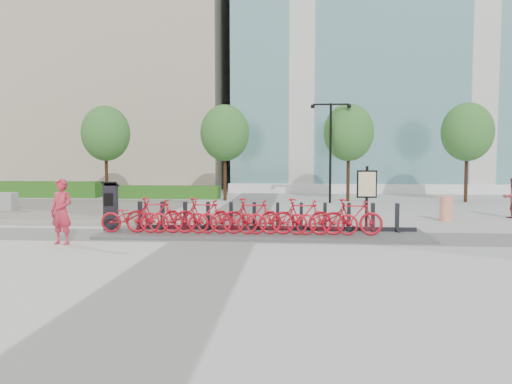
# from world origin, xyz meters

# --- Properties ---
(ground) EXTENTS (120.00, 120.00, 0.00)m
(ground) POSITION_xyz_m (0.00, 0.00, 0.00)
(ground) COLOR #9A9A9A
(tan_building) EXTENTS (26.00, 16.00, 30.00)m
(tan_building) POSITION_xyz_m (-16.00, 26.00, 15.00)
(tan_building) COLOR #9F9280
(tan_building) RESTS_ON ground
(glass_building) EXTENTS (32.00, 16.00, 24.00)m
(glass_building) POSITION_xyz_m (14.00, 26.00, 12.00)
(glass_building) COLOR teal
(glass_building) RESTS_ON ground
(gravel_patch) EXTENTS (14.00, 14.00, 0.00)m
(gravel_patch) POSITION_xyz_m (-10.00, 7.00, 0.01)
(gravel_patch) COLOR #535048
(gravel_patch) RESTS_ON ground
(hedge_a) EXTENTS (10.00, 1.40, 0.90)m
(hedge_a) POSITION_xyz_m (-14.00, 13.50, 0.45)
(hedge_a) COLOR #255C1A
(hedge_a) RESTS_ON ground
(hedge_b) EXTENTS (6.00, 1.20, 0.70)m
(hedge_b) POSITION_xyz_m (-5.00, 13.20, 0.35)
(hedge_b) COLOR #255C1A
(hedge_b) RESTS_ON ground
(tree_0) EXTENTS (2.60, 2.60, 5.10)m
(tree_0) POSITION_xyz_m (-8.00, 12.00, 3.59)
(tree_0) COLOR black
(tree_0) RESTS_ON ground
(tree_1) EXTENTS (2.60, 2.60, 5.10)m
(tree_1) POSITION_xyz_m (-1.50, 12.00, 3.59)
(tree_1) COLOR black
(tree_1) RESTS_ON ground
(tree_2) EXTENTS (2.60, 2.60, 5.10)m
(tree_2) POSITION_xyz_m (5.00, 12.00, 3.59)
(tree_2) COLOR black
(tree_2) RESTS_ON ground
(tree_3) EXTENTS (2.60, 2.60, 5.10)m
(tree_3) POSITION_xyz_m (11.00, 12.00, 3.59)
(tree_3) COLOR black
(tree_3) RESTS_ON ground
(streetlamp) EXTENTS (2.00, 0.20, 5.00)m
(streetlamp) POSITION_xyz_m (4.00, 11.00, 3.13)
(streetlamp) COLOR black
(streetlamp) RESTS_ON ground
(dock_pad) EXTENTS (9.60, 2.40, 0.08)m
(dock_pad) POSITION_xyz_m (1.30, 0.30, 0.04)
(dock_pad) COLOR #4D4D4D
(dock_pad) RESTS_ON ground
(dock_rail_posts) EXTENTS (8.02, 0.50, 0.85)m
(dock_rail_posts) POSITION_xyz_m (1.36, 0.77, 0.51)
(dock_rail_posts) COLOR black
(dock_rail_posts) RESTS_ON dock_pad
(bike_0) EXTENTS (1.79, 0.63, 0.94)m
(bike_0) POSITION_xyz_m (-2.60, -0.05, 0.55)
(bike_0) COLOR #AD0B18
(bike_0) RESTS_ON dock_pad
(bike_1) EXTENTS (1.74, 0.49, 1.05)m
(bike_1) POSITION_xyz_m (-1.88, -0.05, 0.60)
(bike_1) COLOR #AD0B18
(bike_1) RESTS_ON dock_pad
(bike_2) EXTENTS (1.79, 0.63, 0.94)m
(bike_2) POSITION_xyz_m (-1.16, -0.05, 0.55)
(bike_2) COLOR #AD0B18
(bike_2) RESTS_ON dock_pad
(bike_3) EXTENTS (1.74, 0.49, 1.05)m
(bike_3) POSITION_xyz_m (-0.44, -0.05, 0.60)
(bike_3) COLOR #AD0B18
(bike_3) RESTS_ON dock_pad
(bike_4) EXTENTS (1.79, 0.63, 0.94)m
(bike_4) POSITION_xyz_m (0.28, -0.05, 0.55)
(bike_4) COLOR #AD0B18
(bike_4) RESTS_ON dock_pad
(bike_5) EXTENTS (1.74, 0.49, 1.05)m
(bike_5) POSITION_xyz_m (1.00, -0.05, 0.60)
(bike_5) COLOR #AD0B18
(bike_5) RESTS_ON dock_pad
(bike_6) EXTENTS (1.79, 0.63, 0.94)m
(bike_6) POSITION_xyz_m (1.72, -0.05, 0.55)
(bike_6) COLOR #AD0B18
(bike_6) RESTS_ON dock_pad
(bike_7) EXTENTS (1.74, 0.49, 1.05)m
(bike_7) POSITION_xyz_m (2.44, -0.05, 0.60)
(bike_7) COLOR #AD0B18
(bike_7) RESTS_ON dock_pad
(bike_8) EXTENTS (1.79, 0.63, 0.94)m
(bike_8) POSITION_xyz_m (3.16, -0.05, 0.55)
(bike_8) COLOR #AD0B18
(bike_8) RESTS_ON dock_pad
(bike_9) EXTENTS (1.74, 0.49, 1.05)m
(bike_9) POSITION_xyz_m (3.88, -0.05, 0.60)
(bike_9) COLOR #AD0B18
(bike_9) RESTS_ON dock_pad
(kiosk) EXTENTS (0.49, 0.42, 1.49)m
(kiosk) POSITION_xyz_m (-3.40, 0.46, 0.80)
(kiosk) COLOR black
(kiosk) RESTS_ON dock_pad
(worker_red) EXTENTS (0.72, 0.55, 1.75)m
(worker_red) POSITION_xyz_m (-3.92, -1.68, 0.87)
(worker_red) COLOR #B12235
(worker_red) RESTS_ON ground
(construction_barrel) EXTENTS (0.62, 0.62, 0.91)m
(construction_barrel) POSITION_xyz_m (7.71, 4.09, 0.45)
(construction_barrel) COLOR #E42F00
(construction_barrel) RESTS_ON ground
(map_sign) EXTENTS (0.67, 0.16, 2.02)m
(map_sign) POSITION_xyz_m (4.62, 2.39, 1.34)
(map_sign) COLOR black
(map_sign) RESTS_ON ground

